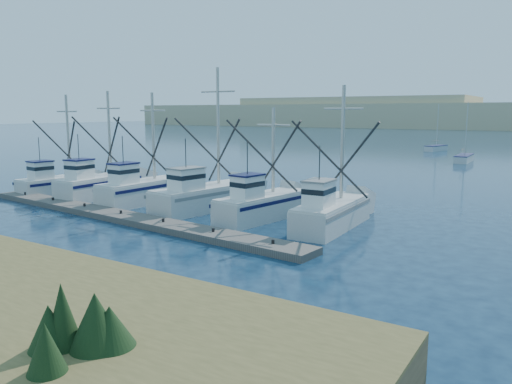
% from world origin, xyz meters
% --- Properties ---
extents(ground, '(500.00, 500.00, 0.00)m').
position_xyz_m(ground, '(0.00, 0.00, 0.00)').
color(ground, '#0B1D32').
rests_on(ground, ground).
extents(floating_dock, '(28.61, 4.65, 0.38)m').
position_xyz_m(floating_dock, '(-9.53, 5.30, 0.19)').
color(floating_dock, '#5F5B55').
rests_on(floating_dock, ground).
extents(trawler_fleet, '(27.50, 8.76, 9.88)m').
position_xyz_m(trawler_fleet, '(-9.21, 10.07, 1.00)').
color(trawler_fleet, silver).
rests_on(trawler_fleet, ground).
extents(sailboat_near, '(1.77, 6.54, 8.10)m').
position_xyz_m(sailboat_near, '(2.29, 56.20, 0.49)').
color(sailboat_near, silver).
rests_on(sailboat_near, ground).
extents(sailboat_far, '(2.99, 5.58, 8.10)m').
position_xyz_m(sailboat_far, '(-5.40, 73.88, 0.50)').
color(sailboat_far, silver).
rests_on(sailboat_far, ground).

